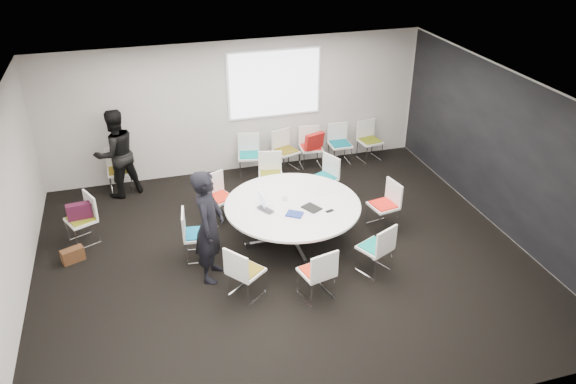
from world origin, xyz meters
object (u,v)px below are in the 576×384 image
object	(u,v)px
chair_back_d	(340,151)
chair_back_a	(249,163)
chair_ring_b	(323,186)
laptop	(267,209)
chair_ring_e	(198,243)
chair_back_b	(286,158)
chair_ring_a	(383,214)
cup	(285,198)
person_main	(209,226)
chair_ring_d	(220,206)
chair_ring_h	(375,257)
chair_spare_left	(84,228)
chair_ring_g	(317,281)
chair_ring_c	(271,183)
conference_table	(293,213)
chair_ring_f	(246,280)
chair_back_e	(369,148)
maroon_bag	(79,211)
chair_back_c	(311,155)
brown_bag	(73,255)
chair_person_back	(120,178)
person_back	(116,154)

from	to	relation	value
chair_back_d	chair_back_a	bearing A→B (deg)	1.94
chair_ring_b	laptop	distance (m)	2.02
chair_ring_e	chair_back_b	distance (m)	3.58
chair_ring_a	cup	xyz separation A→B (m)	(-1.79, 0.20, 0.50)
chair_back_d	cup	size ratio (longest dim) A/B	9.78
chair_ring_e	person_main	distance (m)	0.88
chair_ring_d	chair_ring_e	bearing A→B (deg)	38.91
chair_ring_h	person_main	size ratio (longest dim) A/B	0.47
chair_spare_left	person_main	distance (m)	2.61
chair_ring_e	chair_ring_g	distance (m)	2.18
chair_ring_b	chair_ring_c	distance (m)	1.05
conference_table	chair_back_b	size ratio (longest dim) A/B	2.63
chair_ring_a	chair_ring_f	distance (m)	3.05
chair_back_e	maroon_bag	distance (m)	6.35
chair_ring_a	chair_ring_c	size ratio (longest dim) A/B	1.00
chair_back_c	chair_back_b	bearing A→B (deg)	6.48
chair_ring_e	chair_back_c	world-z (taller)	same
cup	brown_bag	bearing A→B (deg)	176.10
chair_ring_e	chair_ring_h	world-z (taller)	same
chair_ring_g	cup	xyz separation A→B (m)	(-0.00, 1.73, 0.50)
chair_ring_c	chair_ring_f	xyz separation A→B (m)	(-1.15, -2.92, 0.00)
maroon_bag	chair_back_b	bearing A→B (deg)	22.69
chair_ring_a	cup	distance (m)	1.87
chair_ring_e	chair_spare_left	world-z (taller)	same
brown_bag	chair_ring_a	bearing A→B (deg)	-4.72
chair_person_back	brown_bag	world-z (taller)	chair_person_back
chair_ring_h	chair_spare_left	world-z (taller)	same
cup	chair_ring_f	bearing A→B (deg)	-125.68
chair_ring_b	person_main	world-z (taller)	person_main
chair_back_d	cup	world-z (taller)	chair_back_d
chair_ring_g	chair_back_a	size ratio (longest dim) A/B	1.00
chair_ring_f	chair_person_back	size ratio (longest dim) A/B	1.00
chair_back_e	cup	size ratio (longest dim) A/B	9.78
chair_back_a	laptop	world-z (taller)	chair_back_a
chair_ring_c	person_back	distance (m)	3.06
maroon_bag	person_main	bearing A→B (deg)	-38.53
chair_ring_c	chair_person_back	bearing A→B (deg)	-8.34
chair_back_d	person_back	bearing A→B (deg)	3.24
chair_ring_c	person_main	size ratio (longest dim) A/B	0.47
chair_ring_c	chair_back_c	bearing A→B (deg)	-126.74
chair_ring_a	chair_back_c	world-z (taller)	same
chair_ring_e	chair_ring_h	bearing A→B (deg)	73.81
chair_ring_d	cup	world-z (taller)	chair_ring_d
chair_ring_b	chair_ring_g	distance (m)	3.02
chair_back_a	laptop	xyz separation A→B (m)	(-0.30, -2.74, 0.47)
chair_back_b	chair_person_back	size ratio (longest dim) A/B	1.00
chair_ring_g	conference_table	bearing A→B (deg)	73.66
chair_back_d	chair_back_e	xyz separation A→B (m)	(0.71, -0.02, 0.00)
chair_ring_d	chair_back_a	xyz separation A→B (m)	(0.93, 1.63, 0.00)
brown_bag	chair_back_c	bearing A→B (deg)	25.26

